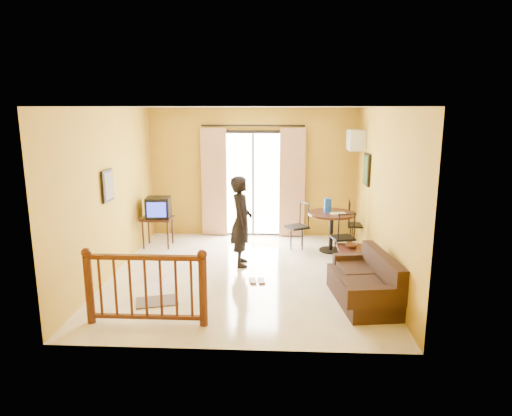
{
  "coord_description": "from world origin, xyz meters",
  "views": [
    {
      "loc": [
        0.56,
        -7.37,
        2.79
      ],
      "look_at": [
        0.18,
        0.2,
        1.12
      ],
      "focal_mm": 32.0,
      "sensor_mm": 36.0,
      "label": 1
    }
  ],
  "objects_px": {
    "standing_person": "(241,221)",
    "sofa": "(366,284)",
    "television": "(158,208)",
    "dining_table": "(332,221)",
    "coffee_table": "(352,257)"
  },
  "relations": [
    {
      "from": "standing_person",
      "to": "sofa",
      "type": "bearing_deg",
      "value": -136.07
    },
    {
      "from": "television",
      "to": "standing_person",
      "type": "distance_m",
      "value": 2.05
    },
    {
      "from": "television",
      "to": "dining_table",
      "type": "height_order",
      "value": "television"
    },
    {
      "from": "sofa",
      "to": "coffee_table",
      "type": "bearing_deg",
      "value": 81.95
    },
    {
      "from": "television",
      "to": "dining_table",
      "type": "distance_m",
      "value": 3.48
    },
    {
      "from": "coffee_table",
      "to": "standing_person",
      "type": "height_order",
      "value": "standing_person"
    },
    {
      "from": "television",
      "to": "standing_person",
      "type": "height_order",
      "value": "standing_person"
    },
    {
      "from": "coffee_table",
      "to": "television",
      "type": "bearing_deg",
      "value": 161.16
    },
    {
      "from": "television",
      "to": "standing_person",
      "type": "xyz_separation_m",
      "value": [
        1.77,
        -1.04,
        -0.0
      ]
    },
    {
      "from": "television",
      "to": "sofa",
      "type": "xyz_separation_m",
      "value": [
        3.72,
        -2.58,
        -0.54
      ]
    },
    {
      "from": "television",
      "to": "dining_table",
      "type": "bearing_deg",
      "value": -7.14
    },
    {
      "from": "coffee_table",
      "to": "sofa",
      "type": "bearing_deg",
      "value": -90.08
    },
    {
      "from": "television",
      "to": "coffee_table",
      "type": "distance_m",
      "value": 3.97
    },
    {
      "from": "dining_table",
      "to": "coffee_table",
      "type": "bearing_deg",
      "value": -77.78
    },
    {
      "from": "dining_table",
      "to": "coffee_table",
      "type": "xyz_separation_m",
      "value": [
        0.24,
        -1.13,
        -0.37
      ]
    }
  ]
}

